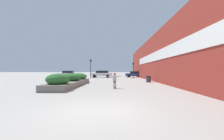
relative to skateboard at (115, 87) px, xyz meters
The scene contains 11 objects.
ground_plane 7.24m from the skateboard, 95.09° to the right, with size 300.00×300.00×0.00m, color #ADA89E.
building_wall_right 12.35m from the skateboard, 61.37° to the left, with size 0.67×44.64×6.59m.
planter_box 4.86m from the skateboard, 155.22° to the left, with size 2.10×9.58×1.29m.
skateboard is the anchor object (origin of this frame).
skateboarder 0.77m from the skateboard, 82.87° to the left, with size 1.14×0.21×1.22m.
trash_bin 8.04m from the skateboard, 57.11° to the left, with size 0.62×0.62×0.82m.
car_leftmost 25.93m from the skateboard, 115.95° to the left, with size 4.32×1.86×1.50m.
car_center_left 20.64m from the skateboard, 98.46° to the left, with size 4.75×1.84×1.52m.
car_center_right 22.90m from the skateboard, 78.82° to the left, with size 3.99×2.05×1.38m.
traffic_light_left 16.86m from the skateboard, 106.55° to the left, with size 0.28×0.30×3.69m.
traffic_light_right 16.13m from the skateboard, 77.60° to the left, with size 0.28×0.30×3.06m.
Camera 1 is at (0.72, -5.62, 1.51)m, focal length 24.00 mm.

